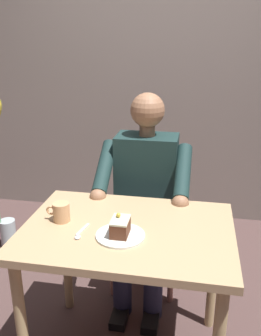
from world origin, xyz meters
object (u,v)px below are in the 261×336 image
at_px(dining_table, 127,247).
at_px(seated_person, 144,198).
at_px(cake_slice, 120,227).
at_px(chair, 148,209).
at_px(coffee_cup, 61,212).
at_px(dessert_spoon, 80,233).

xyz_separation_m(dining_table, seated_person, (0.00, -0.52, 0.02)).
distance_m(dining_table, cake_slice, 0.17).
bearing_deg(dining_table, cake_slice, 79.73).
bearing_deg(chair, coffee_cup, 65.42).
bearing_deg(chair, dessert_spoon, 76.41).
xyz_separation_m(chair, cake_slice, (0.02, 0.78, 0.29)).
bearing_deg(chair, seated_person, 90.00).
bearing_deg(chair, dining_table, 90.00).
bearing_deg(coffee_cup, dessert_spoon, 140.20).
xyz_separation_m(dining_table, coffee_cup, (0.31, -0.01, 0.15)).
xyz_separation_m(chair, coffee_cup, (0.31, 0.69, 0.29)).
bearing_deg(seated_person, dessert_spoon, 72.87).
height_order(seated_person, coffee_cup, seated_person).
bearing_deg(cake_slice, coffee_cup, -16.42).
relative_size(chair, dessert_spoon, 6.22).
bearing_deg(dessert_spoon, cake_slice, -175.28).
relative_size(cake_slice, coffee_cup, 0.95).
bearing_deg(seated_person, dining_table, 90.00).
xyz_separation_m(dining_table, cake_slice, (0.02, 0.08, 0.15)).
distance_m(coffee_cup, dessert_spoon, 0.17).
xyz_separation_m(cake_slice, coffee_cup, (0.30, -0.09, -0.00)).
relative_size(chair, seated_person, 0.71).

